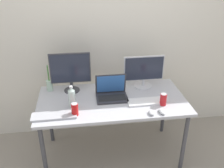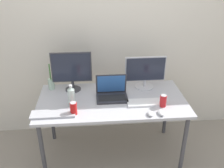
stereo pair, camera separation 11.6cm
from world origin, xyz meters
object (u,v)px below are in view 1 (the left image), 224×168
water_bottle (72,97)px  soda_can_by_laptop (163,99)px  bamboo_vase (50,85)px  keyboard_aux (54,116)px  monitor_center (144,71)px  soda_can_near_keyboard (75,109)px  work_desk (112,104)px  mouse_by_keyboard (152,112)px  keyboard_main (145,102)px  laptop_silver (111,92)px  monitor_left (70,71)px  mouse_by_laptop (162,111)px

water_bottle → soda_can_by_laptop: size_ratio=1.85×
water_bottle → bamboo_vase: (-0.25, 0.38, -0.04)m
keyboard_aux → bamboo_vase: bearing=98.0°
monitor_center → soda_can_near_keyboard: bearing=-147.9°
work_desk → mouse_by_keyboard: bearing=-43.9°
mouse_by_keyboard → keyboard_main: bearing=97.2°
monitor_center → bamboo_vase: monitor_center is taller
keyboard_main → bamboo_vase: (-0.99, 0.40, 0.06)m
keyboard_main → monitor_center: bearing=79.9°
monitor_center → mouse_by_keyboard: (-0.06, -0.57, -0.18)m
laptop_silver → keyboard_aux: laptop_silver is taller
monitor_left → soda_can_near_keyboard: (0.03, -0.49, -0.18)m
monitor_center → water_bottle: 0.88m
monitor_left → soda_can_by_laptop: 1.03m
monitor_center → mouse_by_laptop: 0.59m
keyboard_aux → mouse_by_laptop: 1.03m
laptop_silver → mouse_by_keyboard: bearing=-47.3°
laptop_silver → mouse_by_keyboard: 0.51m
keyboard_main → mouse_by_laptop: bearing=-60.9°
mouse_by_keyboard → water_bottle: water_bottle is taller
monitor_left → monitor_center: monitor_left is taller
water_bottle → monitor_center: bearing=22.7°
soda_can_near_keyboard → mouse_by_laptop: bearing=-5.2°
work_desk → mouse_by_laptop: mouse_by_laptop is taller
laptop_silver → soda_can_near_keyboard: size_ratio=2.59×
keyboard_main → mouse_by_laptop: mouse_by_laptop is taller
monitor_left → soda_can_near_keyboard: 0.52m
work_desk → soda_can_near_keyboard: (-0.39, -0.24, 0.13)m
work_desk → keyboard_aux: bearing=-157.1°
laptop_silver → monitor_center: bearing=26.5°
work_desk → laptop_silver: laptop_silver is taller
keyboard_main → mouse_by_keyboard: 0.21m
soda_can_by_laptop → soda_can_near_keyboard: bearing=-175.8°
laptop_silver → keyboard_main: bearing=-25.7°
keyboard_main → water_bottle: size_ratio=1.56×
work_desk → monitor_left: bearing=149.6°
work_desk → monitor_center: bearing=31.8°
monitor_left → mouse_by_keyboard: size_ratio=4.78×
keyboard_main → water_bottle: bearing=178.5°
keyboard_main → water_bottle: water_bottle is taller
monitor_center → mouse_by_laptop: size_ratio=4.19×
work_desk → mouse_by_keyboard: size_ratio=16.67×
laptop_silver → work_desk: bearing=-84.5°
monitor_left → monitor_center: 0.82m
mouse_by_keyboard → soda_can_near_keyboard: 0.73m
mouse_by_laptop → bamboo_vase: bearing=146.7°
work_desk → mouse_by_keyboard: mouse_by_keyboard is taller
mouse_by_keyboard → mouse_by_laptop: (0.10, 0.01, -0.00)m
soda_can_by_laptop → bamboo_vase: bamboo_vase is taller
work_desk → laptop_silver: bearing=95.5°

